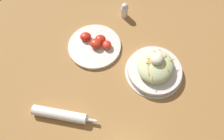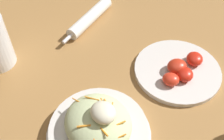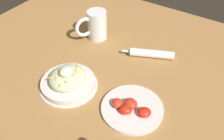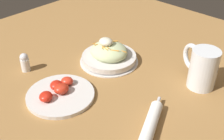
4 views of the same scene
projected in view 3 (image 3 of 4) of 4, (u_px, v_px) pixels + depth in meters
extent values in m
plane|color=#9E703D|center=(90.00, 83.00, 0.93)|extent=(1.43, 1.43, 0.00)
cylinder|color=silver|center=(69.00, 85.00, 0.92)|extent=(0.22, 0.22, 0.01)
cylinder|color=silver|center=(68.00, 83.00, 0.91)|extent=(0.20, 0.20, 0.02)
ellipsoid|color=beige|center=(67.00, 77.00, 0.89)|extent=(0.14, 0.13, 0.06)
cylinder|color=orange|center=(59.00, 85.00, 0.84)|extent=(0.01, 0.02, 0.01)
cylinder|color=orange|center=(58.00, 77.00, 0.86)|extent=(0.03, 0.00, 0.01)
cylinder|color=orange|center=(75.00, 73.00, 0.87)|extent=(0.03, 0.01, 0.00)
cylinder|color=orange|center=(65.00, 81.00, 0.84)|extent=(0.01, 0.02, 0.01)
cylinder|color=orange|center=(77.00, 67.00, 0.90)|extent=(0.03, 0.02, 0.00)
cylinder|color=orange|center=(65.00, 74.00, 0.86)|extent=(0.03, 0.01, 0.00)
cylinder|color=orange|center=(74.00, 64.00, 0.92)|extent=(0.03, 0.01, 0.01)
cylinder|color=orange|center=(72.00, 76.00, 0.86)|extent=(0.02, 0.02, 0.01)
cylinder|color=orange|center=(74.00, 72.00, 0.87)|extent=(0.02, 0.01, 0.01)
cylinder|color=orange|center=(52.00, 77.00, 0.87)|extent=(0.03, 0.02, 0.01)
cylinder|color=orange|center=(59.00, 69.00, 0.88)|extent=(0.02, 0.02, 0.01)
ellipsoid|color=#EFEACC|center=(66.00, 72.00, 0.86)|extent=(0.05, 0.05, 0.03)
cylinder|color=white|center=(97.00, 25.00, 1.12)|extent=(0.09, 0.09, 0.13)
cylinder|color=#B76B14|center=(97.00, 30.00, 1.14)|extent=(0.08, 0.08, 0.07)
cylinder|color=white|center=(97.00, 23.00, 1.11)|extent=(0.08, 0.08, 0.01)
torus|color=white|center=(85.00, 27.00, 1.09)|extent=(0.09, 0.06, 0.09)
cylinder|color=white|center=(152.00, 54.00, 1.04)|extent=(0.11, 0.18, 0.03)
cylinder|color=silver|center=(126.00, 51.00, 1.05)|extent=(0.02, 0.04, 0.01)
cylinder|color=silver|center=(132.00, 108.00, 0.84)|extent=(0.21, 0.21, 0.01)
ellipsoid|color=red|center=(126.00, 109.00, 0.81)|extent=(0.06, 0.06, 0.03)
ellipsoid|color=red|center=(144.00, 112.00, 0.80)|extent=(0.06, 0.06, 0.03)
ellipsoid|color=red|center=(117.00, 103.00, 0.83)|extent=(0.05, 0.05, 0.03)
ellipsoid|color=red|center=(131.00, 104.00, 0.82)|extent=(0.05, 0.05, 0.03)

